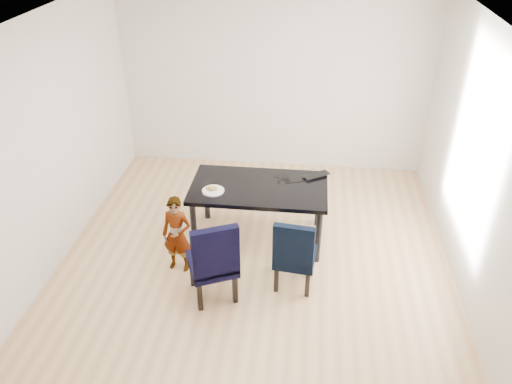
# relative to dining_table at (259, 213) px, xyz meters

# --- Properties ---
(floor) EXTENTS (4.50, 5.00, 0.01)m
(floor) POSITION_rel_dining_table_xyz_m (0.00, -0.50, -0.38)
(floor) COLOR tan
(floor) RESTS_ON ground
(ceiling) EXTENTS (4.50, 5.00, 0.01)m
(ceiling) POSITION_rel_dining_table_xyz_m (0.00, -0.50, 2.33)
(ceiling) COLOR white
(ceiling) RESTS_ON wall_back
(wall_back) EXTENTS (4.50, 0.01, 2.70)m
(wall_back) POSITION_rel_dining_table_xyz_m (0.00, 2.00, 0.98)
(wall_back) COLOR silver
(wall_back) RESTS_ON ground
(wall_front) EXTENTS (4.50, 0.01, 2.70)m
(wall_front) POSITION_rel_dining_table_xyz_m (0.00, -3.00, 0.98)
(wall_front) COLOR silver
(wall_front) RESTS_ON ground
(wall_left) EXTENTS (0.01, 5.00, 2.70)m
(wall_left) POSITION_rel_dining_table_xyz_m (-2.25, -0.50, 0.98)
(wall_left) COLOR beige
(wall_left) RESTS_ON ground
(wall_right) EXTENTS (0.01, 5.00, 2.70)m
(wall_right) POSITION_rel_dining_table_xyz_m (2.25, -0.50, 0.98)
(wall_right) COLOR white
(wall_right) RESTS_ON ground
(dining_table) EXTENTS (1.60, 0.90, 0.75)m
(dining_table) POSITION_rel_dining_table_xyz_m (0.00, 0.00, 0.00)
(dining_table) COLOR black
(dining_table) RESTS_ON floor
(chair_left) EXTENTS (0.63, 0.64, 0.98)m
(chair_left) POSITION_rel_dining_table_xyz_m (-0.37, -1.05, 0.11)
(chair_left) COLOR black
(chair_left) RESTS_ON floor
(chair_right) EXTENTS (0.47, 0.48, 0.88)m
(chair_right) POSITION_rel_dining_table_xyz_m (0.48, -0.78, 0.06)
(chair_right) COLOR black
(chair_right) RESTS_ON floor
(child) EXTENTS (0.36, 0.26, 0.93)m
(child) POSITION_rel_dining_table_xyz_m (-0.84, -0.67, 0.09)
(child) COLOR orange
(child) RESTS_ON floor
(plate) EXTENTS (0.30, 0.30, 0.01)m
(plate) POSITION_rel_dining_table_xyz_m (-0.51, -0.17, 0.38)
(plate) COLOR white
(plate) RESTS_ON dining_table
(sandwich) EXTENTS (0.15, 0.10, 0.06)m
(sandwich) POSITION_rel_dining_table_xyz_m (-0.53, -0.18, 0.42)
(sandwich) COLOR olive
(sandwich) RESTS_ON plate
(laptop) EXTENTS (0.40, 0.36, 0.03)m
(laptop) POSITION_rel_dining_table_xyz_m (0.64, 0.35, 0.39)
(laptop) COLOR black
(laptop) RESTS_ON dining_table
(cable_tangle) EXTENTS (0.20, 0.20, 0.01)m
(cable_tangle) POSITION_rel_dining_table_xyz_m (0.28, 0.13, 0.38)
(cable_tangle) COLOR black
(cable_tangle) RESTS_ON dining_table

